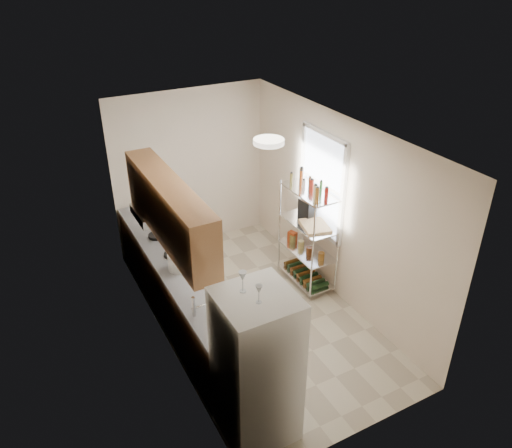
% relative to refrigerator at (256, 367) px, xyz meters
% --- Properties ---
extents(room, '(2.52, 4.42, 2.62)m').
position_rel_refrigerator_xyz_m(room, '(0.87, 1.64, 0.45)').
color(room, beige).
rests_on(room, ground).
extents(counter_run, '(0.63, 3.51, 0.90)m').
position_rel_refrigerator_xyz_m(counter_run, '(-0.05, 2.08, -0.40)').
color(counter_run, '#A77347').
rests_on(counter_run, ground).
extents(upper_cabinets, '(0.33, 2.20, 0.72)m').
position_rel_refrigerator_xyz_m(upper_cabinets, '(-0.19, 1.74, 0.96)').
color(upper_cabinets, '#A77347').
rests_on(upper_cabinets, room).
extents(range_hood, '(0.50, 0.60, 0.12)m').
position_rel_refrigerator_xyz_m(range_hood, '(-0.13, 2.54, 0.54)').
color(range_hood, '#B7BABC').
rests_on(range_hood, room).
extents(window, '(0.06, 1.00, 1.46)m').
position_rel_refrigerator_xyz_m(window, '(2.09, 1.99, 0.70)').
color(window, white).
rests_on(window, room).
extents(bakers_rack, '(0.45, 0.90, 1.73)m').
position_rel_refrigerator_xyz_m(bakers_rack, '(1.87, 1.94, 0.26)').
color(bakers_rack, silver).
rests_on(bakers_rack, ground).
extents(ceiling_dome, '(0.34, 0.34, 0.05)m').
position_rel_refrigerator_xyz_m(ceiling_dome, '(0.87, 1.34, 1.72)').
color(ceiling_dome, white).
rests_on(ceiling_dome, room).
extents(refrigerator, '(0.70, 0.70, 1.70)m').
position_rel_refrigerator_xyz_m(refrigerator, '(0.00, 0.00, 0.00)').
color(refrigerator, white).
rests_on(refrigerator, ground).
extents(wine_glass_a, '(0.08, 0.08, 0.21)m').
position_rel_refrigerator_xyz_m(wine_glass_a, '(-0.07, 0.13, 0.96)').
color(wine_glass_a, silver).
rests_on(wine_glass_a, refrigerator).
extents(wine_glass_b, '(0.06, 0.06, 0.18)m').
position_rel_refrigerator_xyz_m(wine_glass_b, '(-0.02, -0.08, 0.94)').
color(wine_glass_b, silver).
rests_on(wine_glass_b, refrigerator).
extents(rice_cooker, '(0.27, 0.27, 0.22)m').
position_rel_refrigerator_xyz_m(rice_cooker, '(-0.08, 1.88, 0.16)').
color(rice_cooker, silver).
rests_on(rice_cooker, counter_run).
extents(frying_pan_large, '(0.31, 0.31, 0.04)m').
position_rel_refrigerator_xyz_m(frying_pan_large, '(-0.04, 2.20, 0.07)').
color(frying_pan_large, black).
rests_on(frying_pan_large, counter_run).
extents(frying_pan_small, '(0.24, 0.24, 0.04)m').
position_rel_refrigerator_xyz_m(frying_pan_small, '(-0.09, 2.76, 0.07)').
color(frying_pan_small, black).
rests_on(frying_pan_small, counter_run).
extents(cutting_board, '(0.45, 0.52, 0.03)m').
position_rel_refrigerator_xyz_m(cutting_board, '(1.89, 1.81, 0.18)').
color(cutting_board, tan).
rests_on(cutting_board, bakers_rack).
extents(espresso_machine, '(0.19, 0.26, 0.28)m').
position_rel_refrigerator_xyz_m(espresso_machine, '(1.96, 2.12, 0.30)').
color(espresso_machine, black).
rests_on(espresso_machine, bakers_rack).
extents(storage_bag, '(0.12, 0.15, 0.14)m').
position_rel_refrigerator_xyz_m(storage_bag, '(1.83, 2.27, -0.22)').
color(storage_bag, '#943212').
rests_on(storage_bag, bakers_rack).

